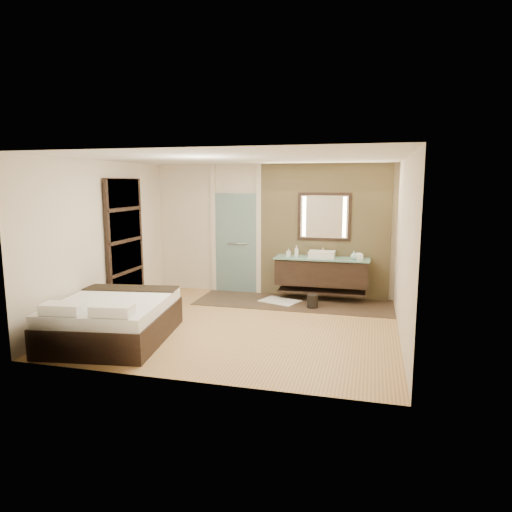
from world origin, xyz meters
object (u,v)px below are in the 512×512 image
(mirror_unit, at_px, (324,217))
(bed, at_px, (113,319))
(waste_bin, at_px, (312,301))
(vanity, at_px, (322,272))

(mirror_unit, xyz_separation_m, bed, (-2.75, -3.31, -1.34))
(mirror_unit, height_order, bed, mirror_unit)
(waste_bin, bearing_deg, vanity, 81.28)
(vanity, bearing_deg, mirror_unit, 90.00)
(bed, relative_size, waste_bin, 8.21)
(vanity, relative_size, waste_bin, 7.10)
(vanity, xyz_separation_m, bed, (-2.75, -3.08, -0.27))
(mirror_unit, distance_m, waste_bin, 1.75)
(vanity, bearing_deg, waste_bin, -98.72)
(mirror_unit, bearing_deg, waste_bin, -96.33)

